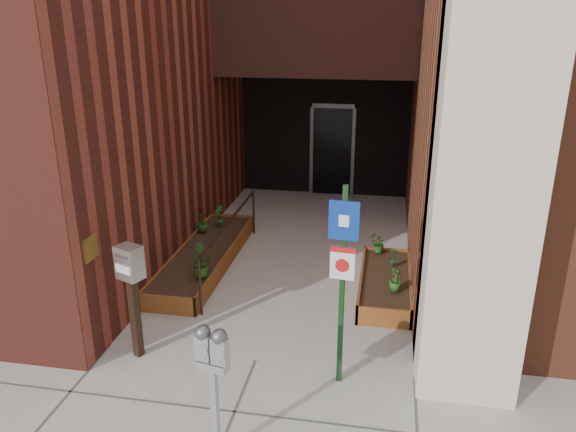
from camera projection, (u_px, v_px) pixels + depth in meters
The scene contains 14 objects.
ground at pixel (255, 361), 7.19m from camera, with size 80.00×80.00×0.00m, color #9E9991.
planter_left at pixel (205, 257), 9.90m from camera, with size 0.90×3.60×0.30m.
planter_right at pixel (385, 285), 8.91m from camera, with size 0.80×2.20×0.30m.
handrail at pixel (230, 228), 9.56m from camera, with size 0.04×3.34×0.90m.
parking_meter at pixel (212, 358), 5.27m from camera, with size 0.34×0.19×1.48m.
sign_post at pixel (343, 267), 6.28m from camera, with size 0.34×0.09×2.47m.
payment_dropbox at pixel (131, 278), 6.94m from camera, with size 0.37×0.32×1.54m.
shrub_left_a at pixel (201, 264), 8.76m from camera, with size 0.36×0.36×0.40m, color #295D1A.
shrub_left_b at pixel (199, 254), 9.17m from camera, with size 0.20×0.20×0.36m, color #215719.
shrub_left_c at pixel (202, 222), 10.58m from camera, with size 0.20×0.20×0.36m, color #215017.
shrub_left_d at pixel (219, 215), 10.85m from camera, with size 0.22×0.22×0.41m, color #245E1B.
shrub_right_a at pixel (396, 280), 8.32m from camera, with size 0.19×0.19×0.35m, color #25621C.
shrub_right_b at pixel (394, 257), 9.14m from camera, with size 0.16×0.16×0.31m, color #18551C.
shrub_right_c at pixel (379, 244), 9.65m from camera, with size 0.28×0.28×0.32m, color #245C1A.
Camera 1 is at (1.51, -5.95, 4.20)m, focal length 35.00 mm.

